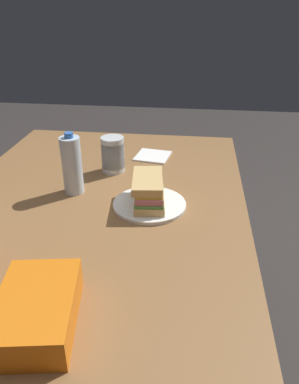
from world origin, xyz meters
TOP-DOWN VIEW (x-y plane):
  - ground_plane at (0.00, 0.00)m, footprint 8.00×8.00m
  - dining_table at (0.00, 0.00)m, footprint 1.44×0.95m
  - paper_plate at (0.05, -0.17)m, footprint 0.23×0.23m
  - sandwich at (0.06, -0.17)m, footprint 0.19×0.12m
  - chip_bag at (-0.44, -0.01)m, footprint 0.25×0.19m
  - water_bottle_tall at (0.12, 0.09)m, footprint 0.07×0.07m
  - plastic_cup_stack at (0.30, -0.01)m, footprint 0.08×0.08m
  - paper_napkin at (0.45, -0.14)m, footprint 0.15×0.15m

SIDE VIEW (x-z plane):
  - ground_plane at x=0.00m, z-range 0.00..0.00m
  - dining_table at x=0.00m, z-range 0.28..1.05m
  - paper_napkin at x=0.45m, z-range 0.77..0.77m
  - paper_plate at x=0.05m, z-range 0.77..0.78m
  - chip_bag at x=-0.44m, z-range 0.77..0.84m
  - sandwich at x=0.06m, z-range 0.78..0.86m
  - plastic_cup_stack at x=0.30m, z-range 0.77..0.90m
  - water_bottle_tall at x=0.12m, z-range 0.76..0.97m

